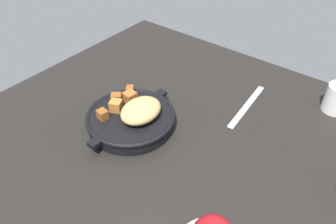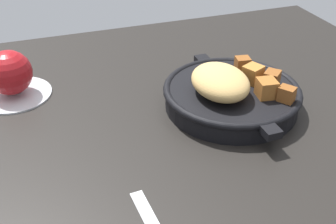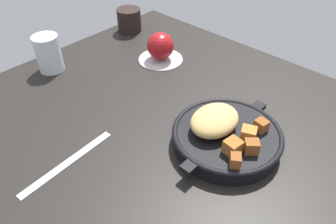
# 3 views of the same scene
# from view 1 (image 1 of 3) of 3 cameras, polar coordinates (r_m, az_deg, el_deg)

# --- Properties ---
(ground_plane) EXTENTS (0.91, 1.02, 0.02)m
(ground_plane) POSITION_cam_1_polar(r_m,az_deg,el_deg) (0.84, 1.55, -4.01)
(ground_plane) COLOR black
(cast_iron_skillet) EXTENTS (0.27, 0.23, 0.08)m
(cast_iron_skillet) POSITION_cam_1_polar(r_m,az_deg,el_deg) (0.83, -6.27, -0.89)
(cast_iron_skillet) COLOR black
(cast_iron_skillet) RESTS_ON ground_plane
(butter_knife) EXTENTS (0.22, 0.03, 0.00)m
(butter_knife) POSITION_cam_1_polar(r_m,az_deg,el_deg) (0.93, 13.58, 1.07)
(butter_knife) COLOR silver
(butter_knife) RESTS_ON ground_plane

